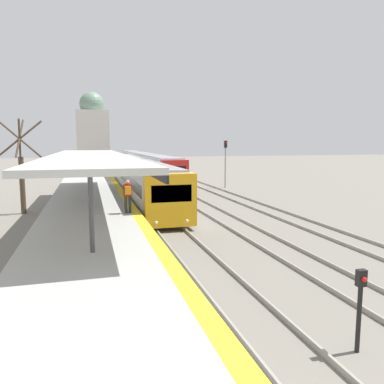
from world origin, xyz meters
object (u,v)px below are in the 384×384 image
at_px(train_far, 143,162).
at_px(signal_mast_far, 225,158).
at_px(signal_post_near, 360,302).
at_px(train_near, 135,175).
at_px(person_on_platform, 128,194).

xyz_separation_m(train_far, signal_mast_far, (5.53, -19.26, 1.29)).
bearing_deg(signal_post_near, signal_mast_far, 74.93).
bearing_deg(train_far, train_near, -99.91).
relative_size(train_near, signal_mast_far, 6.36).
relative_size(person_on_platform, train_near, 0.06).
height_order(train_far, signal_mast_far, signal_mast_far).
xyz_separation_m(train_near, signal_mast_far, (9.28, 2.21, 1.28)).
bearing_deg(signal_mast_far, train_far, 106.03).
bearing_deg(person_on_platform, signal_mast_far, 55.58).
relative_size(person_on_platform, signal_post_near, 0.90).
distance_m(person_on_platform, signal_mast_far, 20.16).
relative_size(train_far, signal_mast_far, 8.96).
bearing_deg(signal_post_near, person_on_platform, 106.54).
distance_m(train_near, train_far, 21.79).
distance_m(train_far, signal_post_near, 48.11).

